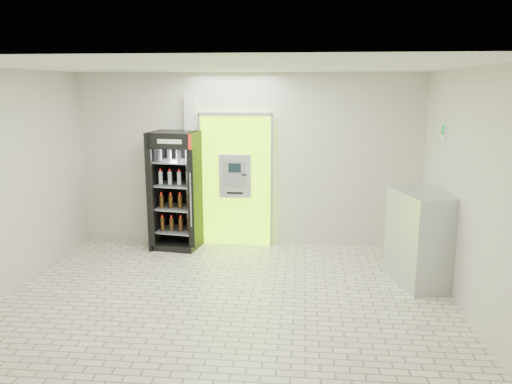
# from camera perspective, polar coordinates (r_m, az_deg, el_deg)

# --- Properties ---
(ground) EXTENTS (6.00, 6.00, 0.00)m
(ground) POSITION_cam_1_polar(r_m,az_deg,el_deg) (6.76, -3.29, -12.21)
(ground) COLOR beige
(ground) RESTS_ON ground
(room_shell) EXTENTS (6.00, 6.00, 6.00)m
(room_shell) POSITION_cam_1_polar(r_m,az_deg,el_deg) (6.23, -3.50, 3.42)
(room_shell) COLOR beige
(room_shell) RESTS_ON ground
(atm_assembly) EXTENTS (1.30, 0.24, 2.33)m
(atm_assembly) POSITION_cam_1_polar(r_m,az_deg,el_deg) (8.73, -2.30, 1.46)
(atm_assembly) COLOR #8AEE00
(atm_assembly) RESTS_ON ground
(pillar) EXTENTS (0.22, 0.11, 2.60)m
(pillar) POSITION_cam_1_polar(r_m,az_deg,el_deg) (8.88, -7.28, 2.40)
(pillar) COLOR silver
(pillar) RESTS_ON ground
(beverage_cooler) EXTENTS (0.85, 0.80, 2.02)m
(beverage_cooler) POSITION_cam_1_polar(r_m,az_deg,el_deg) (8.71, -9.04, -0.05)
(beverage_cooler) COLOR black
(beverage_cooler) RESTS_ON ground
(steel_cabinet) EXTENTS (0.92, 1.14, 1.33)m
(steel_cabinet) POSITION_cam_1_polar(r_m,az_deg,el_deg) (7.45, 18.44, -5.03)
(steel_cabinet) COLOR #B2B5BA
(steel_cabinet) RESTS_ON ground
(exit_sign) EXTENTS (0.02, 0.22, 0.26)m
(exit_sign) POSITION_cam_1_polar(r_m,az_deg,el_deg) (7.78, 20.65, 6.48)
(exit_sign) COLOR white
(exit_sign) RESTS_ON room_shell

